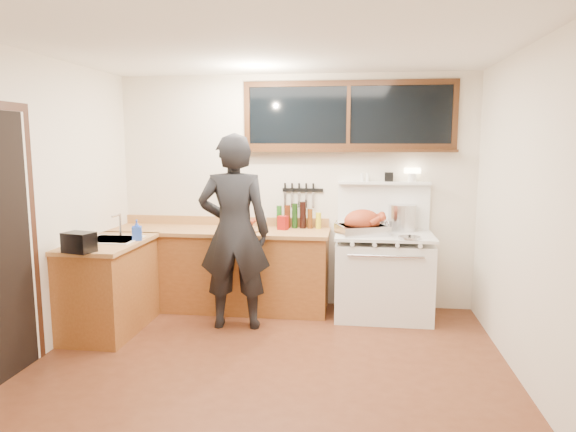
# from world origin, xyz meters

# --- Properties ---
(ground_plane) EXTENTS (4.00, 3.50, 0.02)m
(ground_plane) POSITION_xyz_m (0.00, 0.00, -0.01)
(ground_plane) COLOR #532715
(room_shell) EXTENTS (4.10, 3.60, 2.65)m
(room_shell) POSITION_xyz_m (0.00, 0.00, 1.65)
(room_shell) COLOR silver
(room_shell) RESTS_ON ground
(counter_back) EXTENTS (2.44, 0.64, 1.00)m
(counter_back) POSITION_xyz_m (-0.80, 1.45, 0.45)
(counter_back) COLOR brown
(counter_back) RESTS_ON ground
(counter_left) EXTENTS (0.64, 1.09, 0.90)m
(counter_left) POSITION_xyz_m (-1.70, 0.62, 0.45)
(counter_left) COLOR brown
(counter_left) RESTS_ON ground
(sink_unit) EXTENTS (0.50, 0.45, 0.37)m
(sink_unit) POSITION_xyz_m (-1.68, 0.70, 0.85)
(sink_unit) COLOR white
(sink_unit) RESTS_ON counter_left
(vintage_stove) EXTENTS (1.02, 0.74, 1.58)m
(vintage_stove) POSITION_xyz_m (1.00, 1.41, 0.47)
(vintage_stove) COLOR white
(vintage_stove) RESTS_ON ground
(back_window) EXTENTS (2.32, 0.13, 0.77)m
(back_window) POSITION_xyz_m (0.60, 1.72, 2.06)
(back_window) COLOR black
(back_window) RESTS_ON room_shell
(knife_strip) EXTENTS (0.46, 0.03, 0.28)m
(knife_strip) POSITION_xyz_m (0.08, 1.73, 1.31)
(knife_strip) COLOR black
(knife_strip) RESTS_ON room_shell
(man) EXTENTS (0.76, 0.54, 1.94)m
(man) POSITION_xyz_m (-0.49, 0.89, 0.97)
(man) COLOR black
(man) RESTS_ON ground
(soap_bottle) EXTENTS (0.12, 0.12, 0.20)m
(soap_bottle) POSITION_xyz_m (-1.43, 0.72, 1.00)
(soap_bottle) COLOR blue
(soap_bottle) RESTS_ON counter_left
(toaster) EXTENTS (0.29, 0.23, 0.18)m
(toaster) POSITION_xyz_m (-1.70, 0.12, 0.99)
(toaster) COLOR black
(toaster) RESTS_ON counter_left
(cutting_board) EXTENTS (0.51, 0.44, 0.14)m
(cutting_board) POSITION_xyz_m (-0.52, 1.42, 0.95)
(cutting_board) COLOR #AC7844
(cutting_board) RESTS_ON counter_back
(roast_turkey) EXTENTS (0.59, 0.52, 0.26)m
(roast_turkey) POSITION_xyz_m (0.77, 1.33, 1.00)
(roast_turkey) COLOR silver
(roast_turkey) RESTS_ON vintage_stove
(stockpot) EXTENTS (0.33, 0.33, 0.29)m
(stockpot) POSITION_xyz_m (1.20, 1.63, 1.04)
(stockpot) COLOR silver
(stockpot) RESTS_ON vintage_stove
(saucepan) EXTENTS (0.18, 0.29, 0.12)m
(saucepan) POSITION_xyz_m (1.01, 1.58, 0.96)
(saucepan) COLOR silver
(saucepan) RESTS_ON vintage_stove
(pot_lid) EXTENTS (0.30, 0.30, 0.04)m
(pot_lid) POSITION_xyz_m (1.24, 1.15, 0.91)
(pot_lid) COLOR silver
(pot_lid) RESTS_ON vintage_stove
(coffee_tin) EXTENTS (0.12, 0.11, 0.15)m
(coffee_tin) POSITION_xyz_m (-0.10, 1.51, 0.98)
(coffee_tin) COLOR maroon
(coffee_tin) RESTS_ON counter_back
(pitcher) EXTENTS (0.10, 0.10, 0.15)m
(pitcher) POSITION_xyz_m (-0.33, 1.60, 0.98)
(pitcher) COLOR white
(pitcher) RESTS_ON counter_back
(bottle_cluster) EXTENTS (0.50, 0.07, 0.30)m
(bottle_cluster) POSITION_xyz_m (0.05, 1.63, 1.03)
(bottle_cluster) COLOR black
(bottle_cluster) RESTS_ON counter_back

